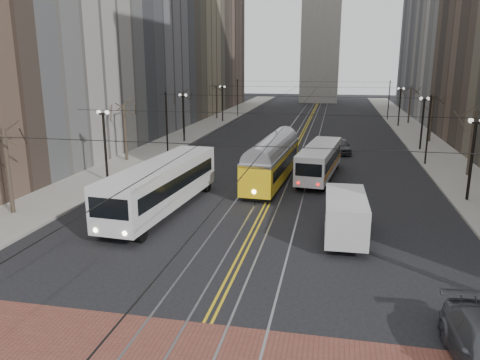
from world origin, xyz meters
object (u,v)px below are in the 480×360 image
at_px(streetcar, 272,165).
at_px(rear_bus, 320,162).
at_px(sedan_grey, 340,146).
at_px(transit_bus, 162,187).
at_px(cargo_van, 345,218).

bearing_deg(streetcar, rear_bus, 34.96).
bearing_deg(streetcar, sedan_grey, 72.03).
height_order(transit_bus, rear_bus, transit_bus).
bearing_deg(streetcar, transit_bus, -120.11).
relative_size(transit_bus, rear_bus, 1.23).
bearing_deg(sedan_grey, streetcar, -120.41).
xyz_separation_m(rear_bus, cargo_van, (1.92, -14.05, -0.13)).
bearing_deg(transit_bus, sedan_grey, 67.68).
height_order(cargo_van, sedan_grey, cargo_van).
relative_size(transit_bus, sedan_grey, 2.81).
bearing_deg(rear_bus, streetcar, -141.85).
relative_size(rear_bus, cargo_van, 1.88).
height_order(streetcar, sedan_grey, streetcar).
height_order(transit_bus, streetcar, transit_bus).
bearing_deg(sedan_grey, cargo_van, -98.53).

